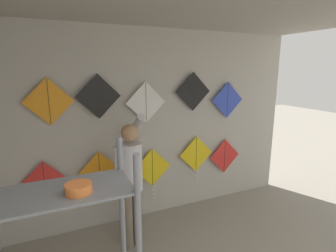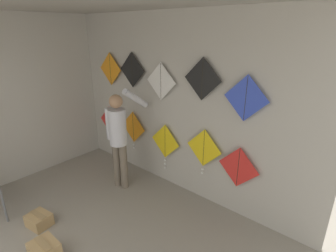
{
  "view_description": "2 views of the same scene",
  "coord_description": "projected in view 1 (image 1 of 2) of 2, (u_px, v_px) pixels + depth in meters",
  "views": [
    {
      "loc": [
        -1.31,
        0.01,
        2.24
      ],
      "look_at": [
        0.15,
        3.26,
        1.46
      ],
      "focal_mm": 28.0,
      "sensor_mm": 36.0,
      "label": 1
    },
    {
      "loc": [
        2.64,
        0.51,
        2.54
      ],
      "look_at": [
        0.27,
        3.26,
        1.19
      ],
      "focal_mm": 28.0,
      "sensor_mm": 36.0,
      "label": 2
    }
  ],
  "objects": [
    {
      "name": "shopkeeper",
      "position": [
        131.0,
        175.0,
        3.21
      ],
      "size": [
        0.42,
        0.64,
        1.71
      ],
      "rotation": [
        0.0,
        0.0,
        0.28
      ],
      "color": "#726656",
      "rests_on": "ground"
    },
    {
      "name": "kite_8",
      "position": [
        193.0,
        92.0,
        3.98
      ],
      "size": [
        0.59,
        0.01,
        0.59
      ],
      "color": "black"
    },
    {
      "name": "kite_1",
      "position": [
        100.0,
        173.0,
        3.62
      ],
      "size": [
        0.59,
        0.04,
        0.73
      ],
      "color": "orange"
    },
    {
      "name": "back_panel",
      "position": [
        150.0,
        126.0,
        3.89
      ],
      "size": [
        4.9,
        0.06,
        2.8
      ],
      "primitive_type": "cube",
      "color": "#BCB7AD",
      "rests_on": "ground"
    },
    {
      "name": "kite_4",
      "position": [
        225.0,
        156.0,
        4.47
      ],
      "size": [
        0.59,
        0.01,
        0.59
      ],
      "color": "red"
    },
    {
      "name": "kite_7",
      "position": [
        146.0,
        102.0,
        3.7
      ],
      "size": [
        0.59,
        0.01,
        0.59
      ],
      "color": "white"
    },
    {
      "name": "kite_2",
      "position": [
        152.0,
        170.0,
        3.95
      ],
      "size": [
        0.59,
        0.04,
        0.8
      ],
      "color": "yellow"
    },
    {
      "name": "kite_6",
      "position": [
        98.0,
        96.0,
        3.41
      ],
      "size": [
        0.59,
        0.01,
        0.59
      ],
      "color": "black"
    },
    {
      "name": "kite_0",
      "position": [
        45.0,
        185.0,
        3.35
      ],
      "size": [
        0.59,
        0.04,
        0.73
      ],
      "color": "red"
    },
    {
      "name": "kite_9",
      "position": [
        227.0,
        100.0,
        4.27
      ],
      "size": [
        0.59,
        0.01,
        0.59
      ],
      "color": "blue"
    },
    {
      "name": "kite_5",
      "position": [
        49.0,
        102.0,
        3.18
      ],
      "size": [
        0.59,
        0.01,
        0.59
      ],
      "color": "orange"
    },
    {
      "name": "kite_3",
      "position": [
        196.0,
        155.0,
        4.23
      ],
      "size": [
        0.59,
        0.04,
        0.73
      ],
      "color": "yellow"
    }
  ]
}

